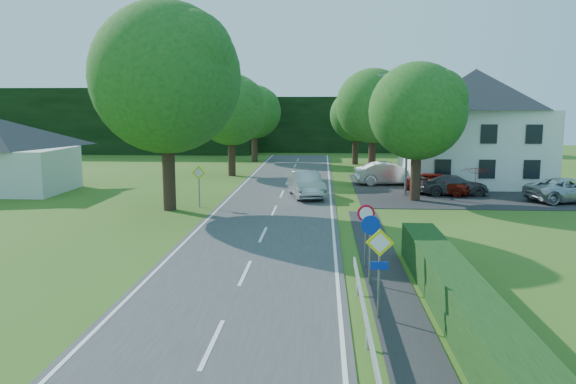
# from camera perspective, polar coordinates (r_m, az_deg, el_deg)

# --- Properties ---
(road) EXTENTS (7.00, 80.00, 0.04)m
(road) POSITION_cam_1_polar(r_m,az_deg,el_deg) (27.88, -2.11, -3.44)
(road) COLOR #3A3A3D
(road) RESTS_ON ground
(parking_pad) EXTENTS (14.00, 16.00, 0.04)m
(parking_pad) POSITION_cam_1_polar(r_m,az_deg,el_deg) (41.60, 16.41, 0.27)
(parking_pad) COLOR black
(parking_pad) RESTS_ON ground
(line_edge_left) EXTENTS (0.12, 80.00, 0.01)m
(line_edge_left) POSITION_cam_1_polar(r_m,az_deg,el_deg) (28.38, -8.67, -3.27)
(line_edge_left) COLOR white
(line_edge_left) RESTS_ON road
(line_edge_right) EXTENTS (0.12, 80.00, 0.01)m
(line_edge_right) POSITION_cam_1_polar(r_m,az_deg,el_deg) (27.75, 4.59, -3.47)
(line_edge_right) COLOR white
(line_edge_right) RESTS_ON road
(line_centre) EXTENTS (0.12, 80.00, 0.01)m
(line_centre) POSITION_cam_1_polar(r_m,az_deg,el_deg) (27.88, -2.11, -3.39)
(line_centre) COLOR white
(line_centre) RESTS_ON road
(tree_main) EXTENTS (9.40, 9.40, 11.64)m
(tree_main) POSITION_cam_1_polar(r_m,az_deg,el_deg) (32.31, -12.22, 8.41)
(tree_main) COLOR #174F18
(tree_main) RESTS_ON ground
(tree_left_far) EXTENTS (7.00, 7.00, 8.58)m
(tree_left_far) POSITION_cam_1_polar(r_m,az_deg,el_deg) (47.77, -5.78, 6.78)
(tree_left_far) COLOR #174F18
(tree_left_far) RESTS_ON ground
(tree_right_far) EXTENTS (7.40, 7.40, 9.09)m
(tree_right_far) POSITION_cam_1_polar(r_m,az_deg,el_deg) (49.32, 8.60, 7.09)
(tree_right_far) COLOR #174F18
(tree_right_far) RESTS_ON ground
(tree_left_back) EXTENTS (6.60, 6.60, 8.07)m
(tree_left_back) POSITION_cam_1_polar(r_m,az_deg,el_deg) (59.58, -3.43, 6.95)
(tree_left_back) COLOR #174F18
(tree_left_back) RESTS_ON ground
(tree_right_back) EXTENTS (6.20, 6.20, 7.56)m
(tree_right_back) POSITION_cam_1_polar(r_m,az_deg,el_deg) (57.25, 6.88, 6.58)
(tree_right_back) COLOR #174F18
(tree_right_back) RESTS_ON ground
(tree_right_mid) EXTENTS (7.00, 7.00, 8.58)m
(tree_right_mid) POSITION_cam_1_polar(r_m,az_deg,el_deg) (35.63, 12.97, 5.94)
(tree_right_mid) COLOR #174F18
(tree_right_mid) RESTS_ON ground
(treeline_left) EXTENTS (44.00, 6.00, 8.00)m
(treeline_left) POSITION_cam_1_polar(r_m,az_deg,el_deg) (75.65, -20.55, 6.78)
(treeline_left) COLOR black
(treeline_left) RESTS_ON ground
(treeline_right) EXTENTS (30.00, 5.00, 7.00)m
(treeline_right) POSITION_cam_1_polar(r_m,az_deg,el_deg) (73.35, 7.74, 6.81)
(treeline_right) COLOR black
(treeline_right) RESTS_ON ground
(house_white) EXTENTS (10.60, 8.40, 8.60)m
(house_white) POSITION_cam_1_polar(r_m,az_deg,el_deg) (44.60, 18.33, 6.40)
(house_white) COLOR white
(house_white) RESTS_ON ground
(streetlight) EXTENTS (2.03, 0.18, 8.00)m
(streetlight) POSITION_cam_1_polar(r_m,az_deg,el_deg) (37.53, 11.82, 6.38)
(streetlight) COLOR slate
(streetlight) RESTS_ON ground
(sign_priority_right) EXTENTS (0.78, 0.09, 2.59)m
(sign_priority_right) POSITION_cam_1_polar(r_m,az_deg,el_deg) (15.73, 9.29, -6.53)
(sign_priority_right) COLOR slate
(sign_priority_right) RESTS_ON ground
(sign_roundabout) EXTENTS (0.64, 0.08, 2.37)m
(sign_roundabout) POSITION_cam_1_polar(r_m,az_deg,el_deg) (18.66, 8.37, -4.47)
(sign_roundabout) COLOR slate
(sign_roundabout) RESTS_ON ground
(sign_speed_limit) EXTENTS (0.64, 0.11, 2.37)m
(sign_speed_limit) POSITION_cam_1_polar(r_m,az_deg,el_deg) (20.58, 7.92, -2.94)
(sign_speed_limit) COLOR slate
(sign_speed_limit) RESTS_ON ground
(sign_priority_left) EXTENTS (0.78, 0.09, 2.44)m
(sign_priority_left) POSITION_cam_1_polar(r_m,az_deg,el_deg) (33.16, -9.04, 1.40)
(sign_priority_left) COLOR slate
(sign_priority_left) RESTS_ON ground
(moving_car) EXTENTS (2.75, 5.25, 1.65)m
(moving_car) POSITION_cam_1_polar(r_m,az_deg,el_deg) (36.36, 1.84, 0.79)
(moving_car) COLOR #A6A7AB
(moving_car) RESTS_ON road
(motorcycle) EXTENTS (0.91, 2.15, 1.10)m
(motorcycle) POSITION_cam_1_polar(r_m,az_deg,el_deg) (41.50, 2.26, 1.40)
(motorcycle) COLOR black
(motorcycle) RESTS_ON road
(parked_car_red) EXTENTS (4.66, 3.25, 1.47)m
(parked_car_red) POSITION_cam_1_polar(r_m,az_deg,el_deg) (38.71, 14.97, 0.85)
(parked_car_red) COLOR maroon
(parked_car_red) RESTS_ON parking_pad
(parked_car_silver_a) EXTENTS (5.31, 2.39, 1.69)m
(parked_car_silver_a) POSITION_cam_1_polar(r_m,az_deg,el_deg) (42.73, 10.23, 1.88)
(parked_car_silver_a) COLOR #B2B1B6
(parked_car_silver_a) RESTS_ON parking_pad
(parked_car_grey) EXTENTS (4.64, 2.00, 1.33)m
(parked_car_grey) POSITION_cam_1_polar(r_m,az_deg,el_deg) (38.79, 16.45, 0.70)
(parked_car_grey) COLOR #444449
(parked_car_grey) RESTS_ON parking_pad
(parked_car_silver_b) EXTENTS (5.70, 3.57, 1.47)m
(parked_car_silver_b) POSITION_cam_1_polar(r_m,az_deg,el_deg) (38.61, 26.69, 0.18)
(parked_car_silver_b) COLOR #BBBDC3
(parked_car_silver_b) RESTS_ON parking_pad
(parasol) EXTENTS (2.73, 2.75, 1.98)m
(parasol) POSITION_cam_1_polar(r_m,az_deg,el_deg) (38.25, 18.53, 0.98)
(parasol) COLOR #AB0D12
(parasol) RESTS_ON parking_pad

